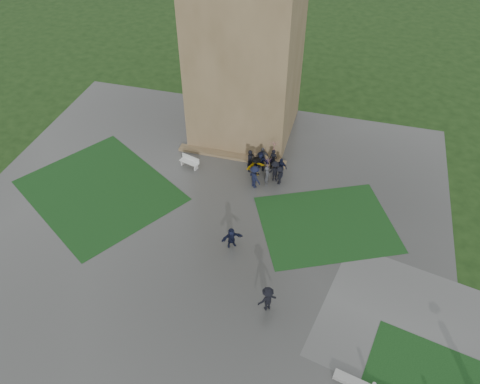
% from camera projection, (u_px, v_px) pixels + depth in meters
% --- Properties ---
extents(ground, '(120.00, 120.00, 0.00)m').
position_uv_depth(ground, '(187.00, 252.00, 30.77)').
color(ground, black).
extents(plaza, '(34.00, 34.00, 0.02)m').
position_uv_depth(plaza, '(197.00, 231.00, 32.20)').
color(plaza, '#353533').
rests_on(plaza, ground).
extents(lawn_inset_left, '(14.10, 13.46, 0.01)m').
position_uv_depth(lawn_inset_left, '(100.00, 190.00, 35.28)').
color(lawn_inset_left, black).
rests_on(lawn_inset_left, plaza).
extents(lawn_inset_right, '(11.12, 10.15, 0.01)m').
position_uv_depth(lawn_inset_right, '(326.00, 224.00, 32.67)').
color(lawn_inset_right, black).
rests_on(lawn_inset_right, plaza).
extents(tower, '(8.00, 8.00, 18.00)m').
position_uv_depth(tower, '(246.00, 29.00, 35.48)').
color(tower, brown).
rests_on(tower, ground).
extents(tower_plinth, '(9.00, 0.80, 0.22)m').
position_uv_depth(tower_plinth, '(232.00, 156.00, 38.27)').
color(tower_plinth, brown).
rests_on(tower_plinth, plaza).
extents(bench, '(1.70, 0.94, 0.94)m').
position_uv_depth(bench, '(190.00, 162.00, 37.10)').
color(bench, beige).
rests_on(bench, plaza).
extents(visitor_cluster, '(3.30, 3.65, 2.58)m').
position_uv_depth(visitor_cluster, '(265.00, 165.00, 35.83)').
color(visitor_cluster, black).
rests_on(visitor_cluster, plaza).
extents(pedestrian_mid, '(1.49, 1.26, 1.57)m').
position_uv_depth(pedestrian_mid, '(231.00, 238.00, 30.66)').
color(pedestrian_mid, black).
rests_on(pedestrian_mid, plaza).
extents(pedestrian_near, '(1.30, 1.22, 1.83)m').
position_uv_depth(pedestrian_near, '(267.00, 299.00, 26.95)').
color(pedestrian_near, black).
rests_on(pedestrian_near, plaza).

